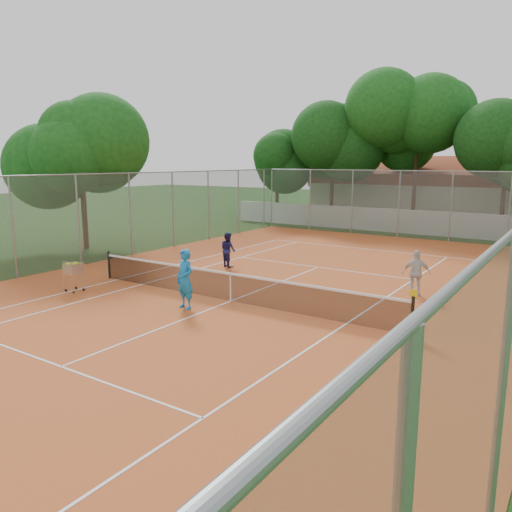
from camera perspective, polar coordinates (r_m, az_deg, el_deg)
The scene contains 12 objects.
ground at distance 16.52m, azimuth -2.90°, elevation -5.25°, with size 120.00×120.00×0.00m, color #14360E.
court_pad at distance 16.52m, azimuth -2.90°, elevation -5.22°, with size 18.00×34.00×0.02m, color #B85423.
court_lines at distance 16.51m, azimuth -2.90°, elevation -5.17°, with size 10.98×23.78×0.01m, color white.
tennis_net at distance 16.38m, azimuth -2.91°, elevation -3.54°, with size 11.88×0.10×0.98m, color black.
perimeter_fence at distance 16.08m, azimuth -2.96°, elevation 1.61°, with size 18.00×34.00×4.00m, color slate.
boundary_wall at distance 33.34m, azimuth 16.95°, elevation 3.78°, with size 26.00×0.30×1.50m, color white.
clubhouse at distance 43.35m, azimuth 18.40°, elevation 7.15°, with size 16.40×9.00×4.40m, color beige.
tropical_trees at distance 36.01m, azimuth 18.75°, elevation 10.95°, with size 29.00×19.00×10.00m, color black.
player_near at distance 15.64m, azimuth -8.12°, elevation -2.63°, with size 0.68×0.45×1.88m, color #177CC7.
player_far_left at distance 21.67m, azimuth -3.22°, elevation 0.72°, with size 0.73×0.57×1.51m, color #1C1B52.
player_far_right at distance 17.86m, azimuth 17.85°, elevation -1.86°, with size 0.93×0.39×1.58m, color silver.
ball_hopper at distance 18.67m, azimuth -20.10°, elevation -2.18°, with size 0.54×0.54×1.13m, color silver.
Camera 1 is at (9.48, -12.73, 4.57)m, focal length 35.00 mm.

